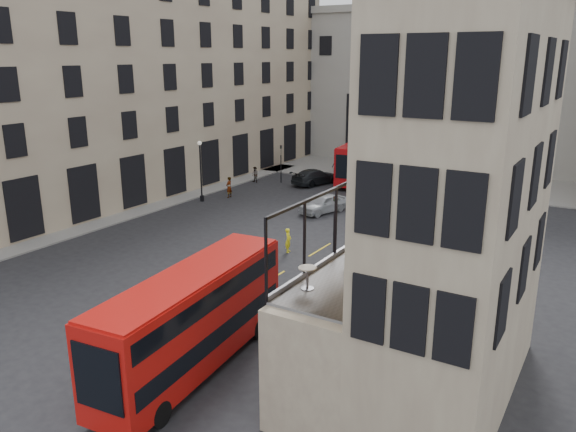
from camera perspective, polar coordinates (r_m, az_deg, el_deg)
The scene contains 31 objects.
ground at distance 26.91m, azimuth -5.20°, elevation -11.47°, with size 140.00×140.00×0.00m, color black.
host_building_main at distance 20.13m, azimuth 17.71°, elevation 2.03°, with size 7.26×11.40×15.10m.
host_frontage at distance 23.00m, azimuth 8.05°, elevation -10.31°, with size 3.00×11.00×4.50m, color #BCAD8D.
cafe_floor at distance 22.09m, azimuth 8.28°, elevation -4.95°, with size 3.00×10.00×0.10m, color slate.
building_left at distance 56.90m, azimuth -15.88°, elevation 14.41°, with size 14.60×50.60×22.00m.
gateway at distance 69.88m, azimuth 15.51°, elevation 12.98°, with size 35.00×10.60×18.00m.
pavement_far at distance 61.86m, azimuth 11.38°, elevation 4.19°, with size 40.00×12.00×0.12m, color slate.
pavement_left at distance 49.41m, azimuth -17.66°, elevation 0.79°, with size 8.00×48.00×0.12m, color slate.
traffic_light_near at distance 36.08m, azimuth 4.73°, elevation -0.08°, with size 0.16×0.20×3.80m.
traffic_light_far at distance 56.39m, azimuth -0.72°, elevation 5.82°, with size 0.16×0.20×3.80m.
street_lamp_a at distance 49.59m, azimuth -8.84°, elevation 4.19°, with size 0.36×0.36×5.33m.
street_lamp_b at distance 57.74m, azimuth 10.13°, elevation 5.79°, with size 0.36×0.36×5.33m.
bus_near at distance 23.12m, azimuth -9.61°, elevation -9.95°, with size 3.42×10.69×4.19m.
bus_far at distance 57.44m, azimuth 7.44°, elevation 5.74°, with size 3.65×10.41×4.07m.
car_a at distance 45.84m, azimuth 3.61°, elevation 1.27°, with size 1.78×4.41×1.50m, color #A3A7AB.
car_b at distance 52.37m, azimuth 8.11°, elevation 2.88°, with size 1.37×3.92×1.29m, color #A22509.
car_c at distance 55.96m, azimuth 2.77°, elevation 4.00°, with size 2.15×5.30×1.54m, color black.
bicycle at distance 46.16m, azimuth 2.32°, elevation 1.00°, with size 0.59×1.70×0.89m, color gray.
cyclist at distance 36.53m, azimuth 0.02°, elevation -2.48°, with size 0.59×0.38×1.61m, color #FFF21A.
pedestrian_a at distance 56.82m, azimuth -3.35°, elevation 4.21°, with size 0.78×0.61×1.60m, color gray.
pedestrian_b at distance 61.78m, azimuth 4.95°, elevation 5.18°, with size 1.10×0.63×1.70m, color gray.
pedestrian_c at distance 53.13m, azimuth 13.48°, elevation 3.08°, with size 1.07×0.44×1.82m, color gray.
pedestrian_d at distance 51.56m, azimuth 17.59°, elevation 2.29°, with size 0.81×0.53×1.66m, color gray.
pedestrian_e at distance 50.93m, azimuth -6.01°, elevation 2.93°, with size 0.69×0.45×1.88m, color gray.
cafe_table_near at distance 19.41m, azimuth 1.99°, elevation -5.97°, with size 0.64×0.64×0.80m.
cafe_table_mid at distance 21.76m, azimuth 6.45°, elevation -3.78°, with size 0.55×0.55×0.69m.
cafe_table_far at distance 24.31m, azimuth 8.95°, elevation -1.63°, with size 0.61×0.61×0.76m.
cafe_chair_a at distance 19.43m, azimuth 8.17°, elevation -6.89°, with size 0.48×0.48×0.92m.
cafe_chair_b at distance 21.82m, azimuth 9.83°, elevation -4.47°, with size 0.40×0.40×0.80m.
cafe_chair_c at distance 22.20m, azimuth 11.73°, elevation -4.12°, with size 0.51×0.51×0.91m.
cafe_chair_d at distance 25.20m, azimuth 14.21°, elevation -1.84°, with size 0.50×0.50×0.91m.
Camera 1 is at (14.37, -19.09, 12.38)m, focal length 35.00 mm.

